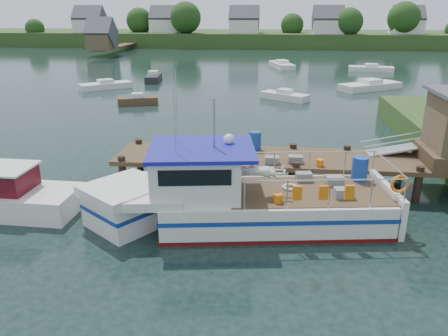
# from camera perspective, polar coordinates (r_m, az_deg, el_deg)

# --- Properties ---
(ground_plane) EXTENTS (160.00, 160.00, 0.00)m
(ground_plane) POSITION_cam_1_polar(r_m,az_deg,el_deg) (20.15, 3.28, -2.12)
(ground_plane) COLOR black
(far_shore) EXTENTS (140.00, 42.55, 9.22)m
(far_shore) POSITION_cam_1_polar(r_m,az_deg,el_deg) (101.17, 5.79, 16.82)
(far_shore) COLOR #304B1F
(far_shore) RESTS_ON ground
(dock) EXTENTS (16.60, 3.00, 4.78)m
(dock) POSITION_cam_1_polar(r_m,az_deg,el_deg) (20.23, 22.19, 3.20)
(dock) COLOR #4B3723
(dock) RESTS_ON ground
(lobster_boat) EXTENTS (11.87, 4.79, 5.64)m
(lobster_boat) POSITION_cam_1_polar(r_m,az_deg,el_deg) (16.16, 1.57, -3.95)
(lobster_boat) COLOR silver
(lobster_boat) RESTS_ON ground
(moored_rowboat) EXTENTS (3.50, 2.12, 0.96)m
(moored_rowboat) POSITION_cam_1_polar(r_m,az_deg,el_deg) (37.95, -11.20, 8.67)
(moored_rowboat) COLOR #4B3723
(moored_rowboat) RESTS_ON ground
(moored_far) EXTENTS (5.81, 2.73, 0.95)m
(moored_far) POSITION_cam_1_polar(r_m,az_deg,el_deg) (61.14, 18.64, 12.22)
(moored_far) COLOR silver
(moored_far) RESTS_ON ground
(moored_a) EXTENTS (5.15, 4.50, 0.95)m
(moored_a) POSITION_cam_1_polar(r_m,az_deg,el_deg) (46.44, -15.19, 10.38)
(moored_a) COLOR silver
(moored_a) RESTS_ON ground
(moored_b) EXTENTS (4.43, 3.59, 0.96)m
(moored_b) POSITION_cam_1_polar(r_m,az_deg,el_deg) (39.60, 7.93, 9.32)
(moored_b) COLOR silver
(moored_b) RESTS_ON ground
(moored_c) EXTENTS (6.76, 5.42, 1.04)m
(moored_c) POSITION_cam_1_polar(r_m,az_deg,el_deg) (46.76, 18.53, 10.15)
(moored_c) COLOR silver
(moored_c) RESTS_ON ground
(moored_d) EXTENTS (3.67, 6.47, 1.04)m
(moored_d) POSITION_cam_1_polar(r_m,az_deg,el_deg) (62.28, 7.55, 13.22)
(moored_d) COLOR silver
(moored_d) RESTS_ON ground
(moored_e) EXTENTS (1.94, 4.34, 1.16)m
(moored_e) POSITION_cam_1_polar(r_m,az_deg,el_deg) (50.32, -9.19, 11.60)
(moored_e) COLOR black
(moored_e) RESTS_ON ground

